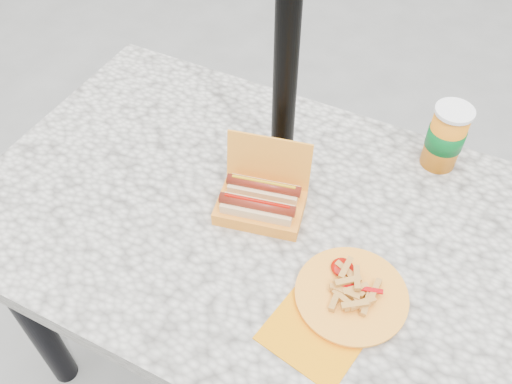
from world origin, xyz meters
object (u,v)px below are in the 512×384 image
at_px(fries_plate, 348,296).
at_px(soda_cup, 446,137).
at_px(hotdog_box, 261,200).
at_px(umbrella_pole, 288,28).

height_order(fries_plate, soda_cup, soda_cup).
height_order(hotdog_box, soda_cup, soda_cup).
bearing_deg(hotdog_box, soda_cup, 34.05).
xyz_separation_m(umbrella_pole, fries_plate, (0.27, -0.27, -0.34)).
height_order(umbrella_pole, hotdog_box, umbrella_pole).
bearing_deg(hotdog_box, umbrella_pole, 86.58).
bearing_deg(umbrella_pole, hotdog_box, -81.43).
relative_size(umbrella_pole, fries_plate, 7.44).
bearing_deg(soda_cup, fries_plate, -97.81).
relative_size(umbrella_pole, soda_cup, 13.88).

